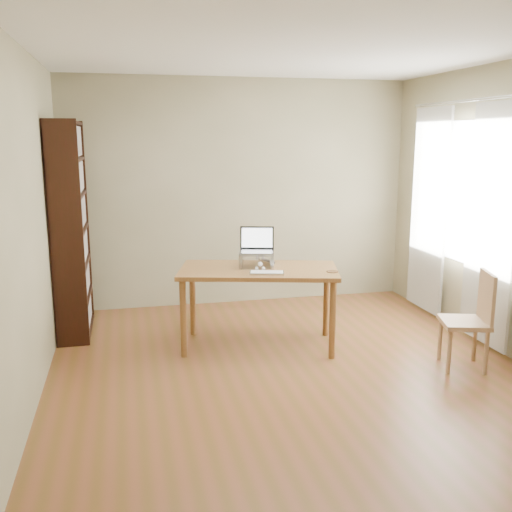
{
  "coord_description": "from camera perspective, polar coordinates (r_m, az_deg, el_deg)",
  "views": [
    {
      "loc": [
        -1.3,
        -4.25,
        1.94
      ],
      "look_at": [
        -0.16,
        0.73,
        0.87
      ],
      "focal_mm": 40.0,
      "sensor_mm": 36.0,
      "label": 1
    }
  ],
  "objects": [
    {
      "name": "keyboard",
      "position": [
        5.06,
        1.1,
        -1.68
      ],
      "size": [
        0.33,
        0.21,
        0.02
      ],
      "rotation": [
        0.0,
        0.0,
        -0.26
      ],
      "color": "silver",
      "rests_on": "desk"
    },
    {
      "name": "chair",
      "position": [
        5.19,
        20.74,
        -5.67
      ],
      "size": [
        0.46,
        0.46,
        0.84
      ],
      "rotation": [
        0.0,
        0.0,
        -0.29
      ],
      "color": "#AC7D5D",
      "rests_on": "ground"
    },
    {
      "name": "cat",
      "position": [
        5.36,
        0.24,
        -0.35
      ],
      "size": [
        0.23,
        0.47,
        0.14
      ],
      "rotation": [
        0.0,
        0.0,
        -0.19
      ],
      "color": "#4C433C",
      "rests_on": "desk"
    },
    {
      "name": "bookshelf",
      "position": [
        5.89,
        -18.01,
        2.54
      ],
      "size": [
        0.3,
        0.9,
        2.1
      ],
      "color": "black",
      "rests_on": "ground"
    },
    {
      "name": "room",
      "position": [
        4.51,
        4.38,
        3.64
      ],
      "size": [
        4.04,
        4.54,
        2.64
      ],
      "color": "brown",
      "rests_on": "ground"
    },
    {
      "name": "laptop_stand",
      "position": [
        5.32,
        0.06,
        -0.19
      ],
      "size": [
        0.32,
        0.25,
        0.13
      ],
      "rotation": [
        0.0,
        0.0,
        -0.26
      ],
      "color": "silver",
      "rests_on": "desk"
    },
    {
      "name": "laptop",
      "position": [
        5.35,
        -0.07,
        1.05
      ],
      "size": [
        0.37,
        0.34,
        0.23
      ],
      "rotation": [
        0.0,
        0.0,
        -0.26
      ],
      "color": "silver",
      "rests_on": "laptop_stand"
    },
    {
      "name": "desk",
      "position": [
        5.29,
        0.26,
        -2.24
      ],
      "size": [
        1.58,
        1.06,
        0.75
      ],
      "rotation": [
        0.0,
        0.0,
        -0.26
      ],
      "color": "brown",
      "rests_on": "ground"
    },
    {
      "name": "coaster",
      "position": [
        5.17,
        7.65,
        -1.55
      ],
      "size": [
        0.11,
        0.11,
        0.01
      ],
      "primitive_type": "cylinder",
      "color": "brown",
      "rests_on": "desk"
    },
    {
      "name": "curtains",
      "position": [
        6.04,
        19.47,
        3.82
      ],
      "size": [
        0.03,
        1.9,
        2.25
      ],
      "color": "silver",
      "rests_on": "ground"
    }
  ]
}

